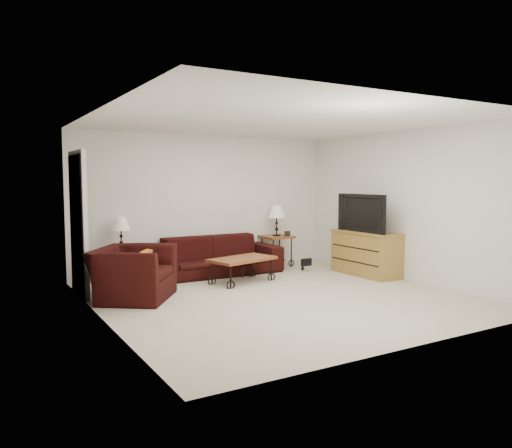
{
  "coord_description": "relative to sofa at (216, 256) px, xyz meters",
  "views": [
    {
      "loc": [
        -3.88,
        -5.92,
        1.68
      ],
      "look_at": [
        0.0,
        0.7,
        1.0
      ],
      "focal_mm": 35.04,
      "sensor_mm": 36.0,
      "label": 1
    }
  ],
  "objects": [
    {
      "name": "ground",
      "position": [
        0.05,
        -2.02,
        -0.34
      ],
      "size": [
        5.0,
        5.0,
        0.0
      ],
      "primitive_type": "plane",
      "color": "beige",
      "rests_on": "ground"
    },
    {
      "name": "wall_back",
      "position": [
        0.05,
        0.48,
        0.91
      ],
      "size": [
        5.0,
        0.02,
        2.5
      ],
      "primitive_type": "cube",
      "color": "white",
      "rests_on": "ground"
    },
    {
      "name": "wall_front",
      "position": [
        0.05,
        -4.52,
        0.91
      ],
      "size": [
        5.0,
        0.02,
        2.5
      ],
      "primitive_type": "cube",
      "color": "white",
      "rests_on": "ground"
    },
    {
      "name": "wall_left",
      "position": [
        -2.45,
        -2.02,
        0.91
      ],
      "size": [
        0.02,
        5.0,
        2.5
      ],
      "primitive_type": "cube",
      "color": "white",
      "rests_on": "ground"
    },
    {
      "name": "wall_right",
      "position": [
        2.55,
        -2.02,
        0.91
      ],
      "size": [
        0.02,
        5.0,
        2.5
      ],
      "primitive_type": "cube",
      "color": "white",
      "rests_on": "ground"
    },
    {
      "name": "ceiling",
      "position": [
        0.05,
        -2.02,
        2.16
      ],
      "size": [
        5.0,
        5.0,
        0.0
      ],
      "primitive_type": "plane",
      "color": "white",
      "rests_on": "wall_back"
    },
    {
      "name": "doorway",
      "position": [
        -2.42,
        -0.37,
        0.68
      ],
      "size": [
        0.08,
        0.94,
        2.04
      ],
      "primitive_type": "cube",
      "color": "black",
      "rests_on": "ground"
    },
    {
      "name": "sofa",
      "position": [
        0.0,
        0.0,
        0.0
      ],
      "size": [
        2.31,
        0.9,
        0.68
      ],
      "primitive_type": "imported",
      "color": "black",
      "rests_on": "ground"
    },
    {
      "name": "side_table_left",
      "position": [
        -1.64,
        0.18,
        -0.07
      ],
      "size": [
        0.53,
        0.53,
        0.54
      ],
      "primitive_type": "cube",
      "rotation": [
        0.0,
        0.0,
        -0.09
      ],
      "color": "brown",
      "rests_on": "ground"
    },
    {
      "name": "side_table_right",
      "position": [
        1.39,
        0.18,
        -0.04
      ],
      "size": [
        0.55,
        0.55,
        0.6
      ],
      "primitive_type": "cube",
      "rotation": [
        0.0,
        0.0,
        -0.01
      ],
      "color": "brown",
      "rests_on": "ground"
    },
    {
      "name": "lamp_left",
      "position": [
        -1.64,
        0.18,
        0.47
      ],
      "size": [
        0.33,
        0.33,
        0.54
      ],
      "primitive_type": null,
      "rotation": [
        0.0,
        0.0,
        -0.09
      ],
      "color": "black",
      "rests_on": "side_table_left"
    },
    {
      "name": "lamp_right",
      "position": [
        1.39,
        0.18,
        0.56
      ],
      "size": [
        0.34,
        0.34,
        0.6
      ],
      "primitive_type": null,
      "rotation": [
        0.0,
        0.0,
        -0.01
      ],
      "color": "black",
      "rests_on": "side_table_right"
    },
    {
      "name": "photo_frame_left",
      "position": [
        -1.79,
        0.03,
        0.24
      ],
      "size": [
        0.11,
        0.02,
        0.09
      ],
      "primitive_type": "cube",
      "rotation": [
        0.0,
        0.0,
        0.09
      ],
      "color": "black",
      "rests_on": "side_table_left"
    },
    {
      "name": "photo_frame_right",
      "position": [
        1.54,
        0.03,
        0.31
      ],
      "size": [
        0.12,
        0.04,
        0.1
      ],
      "primitive_type": "cube",
      "rotation": [
        0.0,
        0.0,
        -0.22
      ],
      "color": "black",
      "rests_on": "side_table_right"
    },
    {
      "name": "coffee_table",
      "position": [
        0.06,
        -0.85,
        -0.13
      ],
      "size": [
        1.2,
        0.84,
        0.41
      ],
      "primitive_type": "cube",
      "rotation": [
        0.0,
        0.0,
        0.25
      ],
      "color": "brown",
      "rests_on": "ground"
    },
    {
      "name": "armchair",
      "position": [
        -1.83,
        -1.09,
        0.03
      ],
      "size": [
        1.46,
        1.49,
        0.73
      ],
      "primitive_type": "imported",
      "rotation": [
        0.0,
        0.0,
        0.94
      ],
      "color": "black",
      "rests_on": "ground"
    },
    {
      "name": "throw_pillow",
      "position": [
        -1.68,
        -1.14,
        0.18
      ],
      "size": [
        0.27,
        0.32,
        0.33
      ],
      "primitive_type": "cube",
      "rotation": [
        0.0,
        0.0,
        0.94
      ],
      "color": "#BF5518",
      "rests_on": "armchair"
    },
    {
      "name": "tv_stand",
      "position": [
        2.28,
        -1.38,
        0.05
      ],
      "size": [
        0.54,
        1.29,
        0.77
      ],
      "primitive_type": "cube",
      "color": "#AE8940",
      "rests_on": "ground"
    },
    {
      "name": "television",
      "position": [
        2.26,
        -1.38,
        0.76
      ],
      "size": [
        0.15,
        1.15,
        0.66
      ],
      "primitive_type": "imported",
      "rotation": [
        0.0,
        0.0,
        -1.57
      ],
      "color": "black",
      "rests_on": "tv_stand"
    },
    {
      "name": "backpack",
      "position": [
        1.55,
        -0.47,
        -0.13
      ],
      "size": [
        0.34,
        0.26,
        0.42
      ],
      "primitive_type": "ellipsoid",
      "rotation": [
        0.0,
        0.0,
        -0.05
      ],
      "color": "black",
      "rests_on": "ground"
    }
  ]
}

